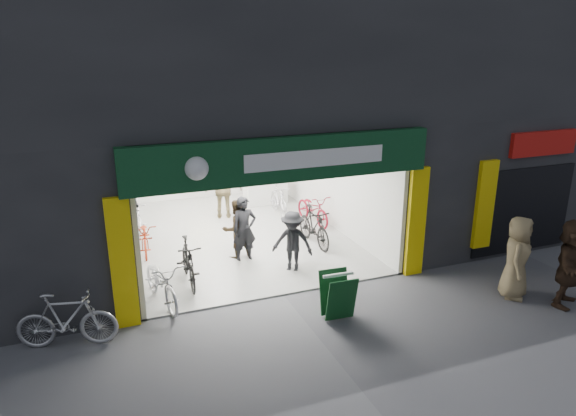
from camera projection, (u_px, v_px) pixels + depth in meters
ground at (284, 296)px, 11.15m from camera, size 60.00×60.00×0.00m
building at (251, 77)px, 14.57m from camera, size 17.00×10.27×8.00m
bike_left_front at (161, 282)px, 10.66m from camera, size 1.00×1.99×1.00m
bike_left_midfront at (188, 262)px, 11.56m from camera, size 0.56×1.77×1.05m
bike_left_midback at (145, 237)px, 13.34m from camera, size 0.71×1.69×0.87m
bike_left_back at (138, 216)px, 14.82m from camera, size 0.54×1.63×0.97m
bike_right_front at (314, 227)px, 13.78m from camera, size 0.57×1.80×1.07m
bike_right_mid at (313, 209)px, 15.50m from camera, size 0.80×1.84×0.94m
bike_right_back at (279, 200)px, 16.28m from camera, size 0.59×1.72×1.02m
parked_bike at (67, 320)px, 9.13m from camera, size 1.84×0.91×1.06m
customer_a at (244, 230)px, 12.70m from camera, size 0.63×0.43×1.67m
customer_b at (236, 229)px, 12.91m from camera, size 0.83×0.69×1.54m
customer_c at (292, 242)px, 12.11m from camera, size 1.12×1.03×1.51m
customer_d at (224, 189)px, 15.78m from camera, size 1.20×0.74×1.90m
pedestrian_near at (517, 257)px, 10.86m from camera, size 1.04×1.03×1.81m
pedestrian_far at (570, 263)px, 10.52m from camera, size 1.77×1.36×1.87m
sandwich_board at (338, 294)px, 10.10m from camera, size 0.63×0.65×0.93m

